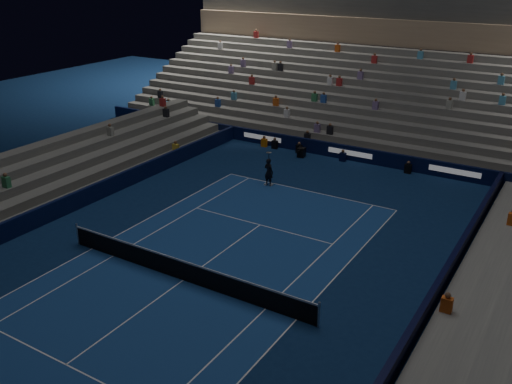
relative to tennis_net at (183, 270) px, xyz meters
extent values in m
plane|color=#0B2046|center=(0.00, 0.00, -0.50)|extent=(90.00, 90.00, 0.00)
cube|color=navy|center=(0.00, 0.00, -0.50)|extent=(10.97, 23.77, 0.01)
cube|color=black|center=(0.00, 18.50, 0.00)|extent=(44.00, 0.25, 1.00)
cube|color=black|center=(9.70, 0.00, 0.00)|extent=(0.25, 37.00, 1.00)
cube|color=#080F33|center=(-9.70, 0.00, 0.00)|extent=(0.25, 37.00, 1.00)
cube|color=#61605C|center=(0.00, 19.50, -0.25)|extent=(44.00, 1.00, 0.50)
cube|color=#61605C|center=(0.00, 20.50, 0.00)|extent=(44.00, 1.00, 1.00)
cube|color=#61605C|center=(0.00, 21.50, 0.25)|extent=(44.00, 1.00, 1.50)
cube|color=#61605C|center=(0.00, 22.50, 0.50)|extent=(44.00, 1.00, 2.00)
cube|color=#61605C|center=(0.00, 23.50, 0.75)|extent=(44.00, 1.00, 2.50)
cube|color=#61605C|center=(0.00, 24.50, 1.00)|extent=(44.00, 1.00, 3.00)
cube|color=#61605C|center=(0.00, 25.50, 1.25)|extent=(44.00, 1.00, 3.50)
cube|color=#61605C|center=(0.00, 26.50, 1.50)|extent=(44.00, 1.00, 4.00)
cube|color=#61605C|center=(0.00, 27.50, 1.75)|extent=(44.00, 1.00, 4.50)
cube|color=#61605C|center=(0.00, 28.50, 2.00)|extent=(44.00, 1.00, 5.00)
cube|color=#61605C|center=(0.00, 29.50, 2.25)|extent=(44.00, 1.00, 5.50)
cube|color=#61605C|center=(0.00, 30.50, 2.50)|extent=(44.00, 1.00, 6.00)
cube|color=#967A5D|center=(0.00, 31.60, 6.60)|extent=(44.00, 0.60, 2.20)
cube|color=#41413F|center=(0.00, 33.00, 9.20)|extent=(44.00, 2.40, 3.00)
cube|color=slate|center=(10.50, 0.00, -0.25)|extent=(1.00, 37.00, 0.50)
cube|color=slate|center=(11.50, 0.00, 0.00)|extent=(1.00, 37.00, 1.00)
cube|color=slate|center=(12.50, 0.00, 0.25)|extent=(1.00, 37.00, 1.50)
cube|color=#62635E|center=(-10.50, 0.00, -0.25)|extent=(1.00, 37.00, 0.50)
cube|color=#62635E|center=(-11.50, 0.00, 0.00)|extent=(1.00, 37.00, 1.00)
cylinder|color=#B2B2B7|center=(-6.40, 0.00, 0.05)|extent=(0.10, 0.10, 1.10)
cylinder|color=#B2B2B7|center=(6.40, 0.00, 0.05)|extent=(0.10, 0.10, 1.10)
cube|color=black|center=(0.00, 0.00, -0.05)|extent=(12.80, 0.03, 0.90)
cube|color=white|center=(0.00, 0.00, 0.44)|extent=(12.80, 0.04, 0.08)
imported|color=black|center=(-2.44, 11.48, 0.36)|extent=(0.68, 0.49, 1.73)
cube|color=black|center=(-3.21, 17.37, -0.18)|extent=(0.56, 0.65, 0.65)
cylinder|color=black|center=(-3.21, 16.89, 0.01)|extent=(0.20, 0.37, 0.16)
camera|label=1|loc=(13.52, -16.15, 12.19)|focal=39.37mm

